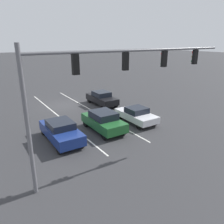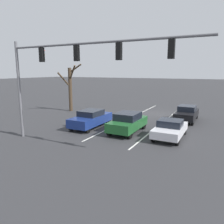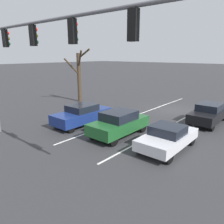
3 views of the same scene
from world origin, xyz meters
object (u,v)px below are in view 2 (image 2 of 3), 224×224
at_px(car_navy_rightlane_front, 91,118).
at_px(car_darkgreen_midlane_front, 128,122).
at_px(traffic_signal_gantry, 68,64).
at_px(car_silver_leftlane_front, 170,129).
at_px(bare_tree_near, 70,87).
at_px(car_black_leftlane_second, 187,113).

relative_size(car_navy_rightlane_front, car_darkgreen_midlane_front, 1.07).
distance_m(car_darkgreen_midlane_front, traffic_signal_gantry, 6.94).
relative_size(car_navy_rightlane_front, car_silver_leftlane_front, 1.12).
bearing_deg(car_silver_leftlane_front, bare_tree_near, -22.27).
relative_size(car_silver_leftlane_front, traffic_signal_gantry, 0.31).
bearing_deg(bare_tree_near, car_silver_leftlane_front, 157.73).
distance_m(car_darkgreen_midlane_front, car_black_leftlane_second, 7.48).
bearing_deg(traffic_signal_gantry, car_silver_leftlane_front, -139.29).
bearing_deg(car_navy_rightlane_front, car_black_leftlane_second, -138.23).
bearing_deg(traffic_signal_gantry, car_black_leftlane_second, -117.10).
bearing_deg(car_black_leftlane_second, car_silver_leftlane_front, 88.25).
xyz_separation_m(car_silver_leftlane_front, car_black_leftlane_second, (-0.20, -6.50, 0.07)).
bearing_deg(car_darkgreen_midlane_front, bare_tree_near, -28.91).
xyz_separation_m(car_silver_leftlane_front, bare_tree_near, (13.60, -5.57, 2.33)).
xyz_separation_m(car_darkgreen_midlane_front, traffic_signal_gantry, (2.14, 4.77, 4.56)).
xyz_separation_m(car_black_leftlane_second, bare_tree_near, (13.79, 0.93, 2.26)).
height_order(car_navy_rightlane_front, car_darkgreen_midlane_front, car_darkgreen_midlane_front).
bearing_deg(car_navy_rightlane_front, bare_tree_near, -40.29).
distance_m(car_navy_rightlane_front, bare_tree_near, 8.87).
xyz_separation_m(car_navy_rightlane_front, car_silver_leftlane_front, (-7.05, 0.02, -0.06)).
bearing_deg(bare_tree_near, car_navy_rightlane_front, 139.71).
bearing_deg(car_darkgreen_midlane_front, traffic_signal_gantry, 65.87).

